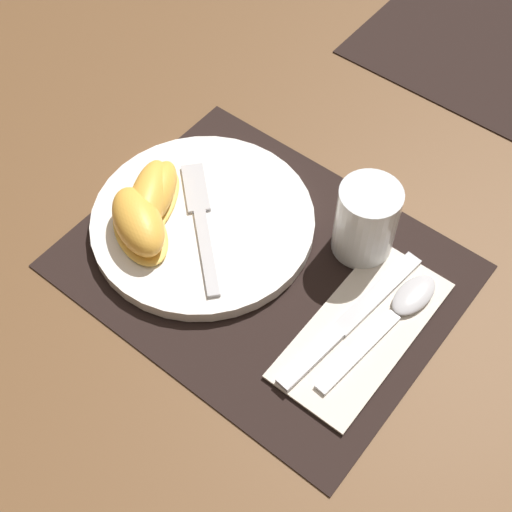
{
  "coord_description": "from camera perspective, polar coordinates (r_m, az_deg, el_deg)",
  "views": [
    {
      "loc": [
        0.27,
        -0.36,
        0.67
      ],
      "look_at": [
        -0.01,
        -0.01,
        0.02
      ],
      "focal_mm": 50.0,
      "sensor_mm": 36.0,
      "label": 1
    }
  ],
  "objects": [
    {
      "name": "napkin",
      "position": [
        0.77,
        8.66,
        -5.64
      ],
      "size": [
        0.1,
        0.22,
        0.0
      ],
      "color": "silver",
      "rests_on": "placemat"
    },
    {
      "name": "ground_plane",
      "position": [
        0.81,
        0.57,
        -0.87
      ],
      "size": [
        3.0,
        3.0,
        0.0
      ],
      "primitive_type": "plane",
      "color": "brown"
    },
    {
      "name": "citrus_wedge_1",
      "position": [
        0.82,
        -8.66,
        4.17
      ],
      "size": [
        0.11,
        0.13,
        0.04
      ],
      "color": "#F7C656",
      "rests_on": "plate"
    },
    {
      "name": "juice_glass",
      "position": [
        0.8,
        8.75,
        2.59
      ],
      "size": [
        0.07,
        0.07,
        0.09
      ],
      "color": "silver",
      "rests_on": "placemat"
    },
    {
      "name": "placemat",
      "position": [
        0.81,
        0.57,
        -0.79
      ],
      "size": [
        0.42,
        0.33,
        0.0
      ],
      "color": "black",
      "rests_on": "ground_plane"
    },
    {
      "name": "spoon",
      "position": [
        0.78,
        11.4,
        -4.24
      ],
      "size": [
        0.04,
        0.19,
        0.01
      ],
      "color": "#BCBCC1",
      "rests_on": "napkin"
    },
    {
      "name": "citrus_wedge_0",
      "position": [
        0.83,
        -7.95,
        4.83
      ],
      "size": [
        0.08,
        0.11,
        0.04
      ],
      "color": "#F7C656",
      "rests_on": "plate"
    },
    {
      "name": "citrus_wedge_2",
      "position": [
        0.81,
        -9.38,
        2.6
      ],
      "size": [
        0.12,
        0.1,
        0.05
      ],
      "color": "#F7C656",
      "rests_on": "plate"
    },
    {
      "name": "knife",
      "position": [
        0.77,
        7.41,
        -5.22
      ],
      "size": [
        0.04,
        0.22,
        0.01
      ],
      "color": "#BCBCC1",
      "rests_on": "napkin"
    },
    {
      "name": "fork",
      "position": [
        0.83,
        -4.46,
        3.17
      ],
      "size": [
        0.16,
        0.14,
        0.0
      ],
      "color": "#BCBCC1",
      "rests_on": "plate"
    },
    {
      "name": "plate",
      "position": [
        0.83,
        -4.29,
        2.74
      ],
      "size": [
        0.26,
        0.26,
        0.02
      ],
      "color": "white",
      "rests_on": "placemat"
    }
  ]
}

